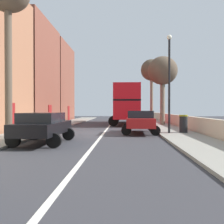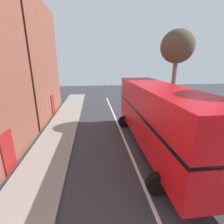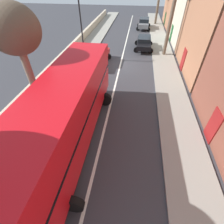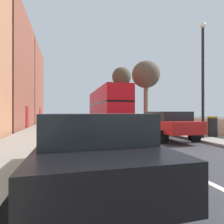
% 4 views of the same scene
% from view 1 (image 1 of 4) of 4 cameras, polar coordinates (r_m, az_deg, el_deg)
% --- Properties ---
extents(ground_plane, '(84.00, 84.00, 0.00)m').
position_cam_1_polar(ground_plane, '(17.92, -1.84, -4.67)').
color(ground_plane, '#333338').
extents(road_centre_line, '(0.16, 54.00, 0.01)m').
position_cam_1_polar(road_centre_line, '(17.92, -1.84, -4.66)').
color(road_centre_line, silver).
rests_on(road_centre_line, ground).
extents(sidewalk_left, '(2.60, 60.00, 0.12)m').
position_cam_1_polar(sidewalk_left, '(18.92, -16.85, -4.24)').
color(sidewalk_left, gray).
rests_on(sidewalk_left, ground).
extents(sidewalk_right, '(2.60, 60.00, 0.12)m').
position_cam_1_polar(sidewalk_right, '(18.22, 13.77, -4.41)').
color(sidewalk_right, gray).
rests_on(sidewalk_right, ground).
extents(boundary_wall_right, '(0.36, 54.00, 1.11)m').
position_cam_1_polar(boundary_wall_right, '(18.55, 18.48, -2.81)').
color(boundary_wall_right, beige).
rests_on(boundary_wall_right, ground).
extents(double_decker_bus, '(3.59, 11.05, 4.06)m').
position_cam_1_polar(double_decker_bus, '(28.75, 3.17, 2.05)').
color(double_decker_bus, red).
rests_on(double_decker_bus, ground).
extents(parked_car_black_left_1, '(2.47, 4.56, 1.49)m').
position_cam_1_polar(parked_car_black_left_1, '(12.90, -14.86, -2.89)').
color(parked_car_black_left_1, black).
rests_on(parked_car_black_left_1, ground).
extents(parked_car_red_right_3, '(2.57, 4.62, 1.55)m').
position_cam_1_polar(parked_car_red_right_3, '(17.76, 6.21, -1.81)').
color(parked_car_red_right_3, '#AD1919').
rests_on(parked_car_red_right_3, ground).
extents(street_tree_left_0, '(2.35, 2.35, 8.91)m').
position_cam_1_polar(street_tree_left_0, '(16.58, -21.86, 21.74)').
color(street_tree_left_0, brown).
rests_on(street_tree_left_0, sidewalk_left).
extents(street_tree_right_1, '(2.92, 2.92, 6.76)m').
position_cam_1_polar(street_tree_right_1, '(26.47, 11.05, 8.66)').
color(street_tree_right_1, '#7A6B56').
rests_on(street_tree_right_1, sidewalk_right).
extents(street_tree_right_3, '(2.76, 2.76, 7.90)m').
position_cam_1_polar(street_tree_right_3, '(33.96, 8.70, 8.88)').
color(street_tree_right_3, '#7A6B56').
rests_on(street_tree_right_3, sidewalk_right).
extents(lamppost_right, '(0.32, 0.32, 6.31)m').
position_cam_1_polar(lamppost_right, '(17.22, 12.46, 7.78)').
color(lamppost_right, black).
rests_on(lamppost_right, sidewalk_right).
extents(litter_bin_right, '(0.55, 0.55, 1.16)m').
position_cam_1_polar(litter_bin_right, '(17.69, 15.42, -2.48)').
color(litter_bin_right, black).
rests_on(litter_bin_right, sidewalk_right).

